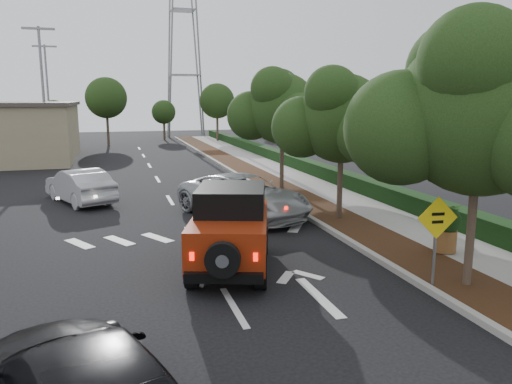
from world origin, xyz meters
name	(u,v)px	position (x,y,z in m)	size (l,w,h in m)	color
ground	(234,307)	(0.00, 0.00, 0.00)	(120.00, 120.00, 0.00)	black
curb	(268,193)	(4.60, 12.00, 0.07)	(0.20, 70.00, 0.15)	#9E9B93
planting_strip	(288,192)	(5.60, 12.00, 0.06)	(1.80, 70.00, 0.12)	black
sidewalk	(325,190)	(7.50, 12.00, 0.06)	(2.00, 70.00, 0.12)	gray
hedge	(352,182)	(8.90, 12.00, 0.40)	(0.80, 70.00, 0.80)	black
transmission_tower	(186,137)	(6.00, 48.00, 0.00)	(7.00, 4.00, 28.00)	slate
street_tree_near	(466,288)	(5.60, -0.50, 0.00)	(3.80, 3.80, 5.92)	black
street_tree_mid	(339,220)	(5.60, 6.50, 0.00)	(3.20, 3.20, 5.32)	black
street_tree_far	(282,190)	(5.60, 13.00, 0.00)	(3.40, 3.40, 5.62)	black
light_pole_a	(49,165)	(-6.50, 26.00, 0.00)	(2.00, 0.22, 9.00)	slate
light_pole_b	(52,149)	(-7.50, 38.00, 0.00)	(2.00, 0.22, 9.00)	slate
red_jeep	(231,227)	(0.56, 2.56, 1.11)	(3.00, 4.46, 2.19)	black
silver_suv_ahead	(243,196)	(2.35, 8.07, 0.80)	(2.67, 5.78, 1.61)	#A1A5A9
silver_sedan_oncoming	(80,186)	(-3.79, 12.59, 0.74)	(1.56, 4.48, 1.48)	#AFB1B8
speed_hump_sign	(437,229)	(4.80, -0.31, 1.48)	(1.00, 0.13, 2.14)	slate
terracotta_planter	(446,224)	(6.69, 1.80, 0.93)	(0.79, 0.79, 1.39)	brown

